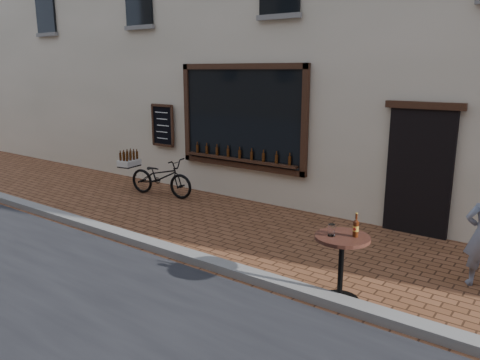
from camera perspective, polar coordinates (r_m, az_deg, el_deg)
The scene contains 4 objects.
ground at distance 6.86m, azimuth -4.17°, elevation -11.18°, with size 90.00×90.00×0.00m, color brown.
kerb at distance 6.98m, azimuth -3.09°, elevation -10.20°, with size 90.00×0.25×0.12m, color slate.
cargo_bicycle at distance 10.90m, azimuth -9.76°, elevation 0.44°, with size 2.00×0.82×0.95m.
bistro_table at distance 5.95m, azimuth 12.30°, elevation -8.92°, with size 0.68×0.68×1.16m.
Camera 1 is at (4.09, -4.72, 2.84)m, focal length 35.00 mm.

